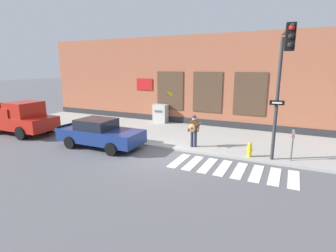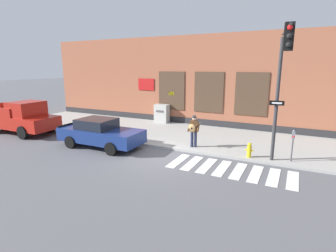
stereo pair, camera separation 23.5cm
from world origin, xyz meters
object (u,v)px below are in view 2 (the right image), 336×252
red_truck (21,117)px  busker (194,129)px  fire_hydrant (249,150)px  utility_box (162,113)px  traffic_light (281,76)px  red_car (100,133)px  parking_meter (293,141)px

red_truck → busker: 11.33m
red_truck → fire_hydrant: (14.09, 1.44, -0.60)m
utility_box → red_truck: bearing=-135.7°
red_truck → traffic_light: 15.48m
fire_hydrant → traffic_light: bearing=-40.0°
red_car → parking_meter: 9.46m
busker → utility_box: (-4.42, 4.85, -0.27)m
red_car → utility_box: red_car is taller
utility_box → red_car: bearing=-91.7°
traffic_light → red_car: bearing=-176.1°
traffic_light → busker: bearing=162.5°
utility_box → busker: bearing=-47.6°
traffic_light → parking_meter: traffic_light is taller
busker → utility_box: size_ratio=1.22×
red_truck → utility_box: bearing=44.3°
traffic_light → fire_hydrant: bearing=140.0°
traffic_light → fire_hydrant: (-1.13, 0.94, -3.42)m
red_truck → utility_box: (6.77, 6.62, -0.26)m
red_car → utility_box: 6.71m
parking_meter → busker: bearing=179.3°
red_car → fire_hydrant: (7.52, 1.53, -0.31)m
traffic_light → parking_meter: (0.65, 1.21, -2.82)m
parking_meter → utility_box: 10.34m
red_car → parking_meter: (9.29, 1.80, 0.29)m
red_car → traffic_light: size_ratio=0.84×
red_truck → parking_meter: red_truck is taller
red_car → utility_box: (0.19, 6.71, 0.02)m
red_truck → fire_hydrant: 14.18m
busker → utility_box: 6.57m
red_truck → parking_meter: size_ratio=3.77×
red_car → utility_box: bearing=88.3°
parking_meter → fire_hydrant: bearing=-171.4°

